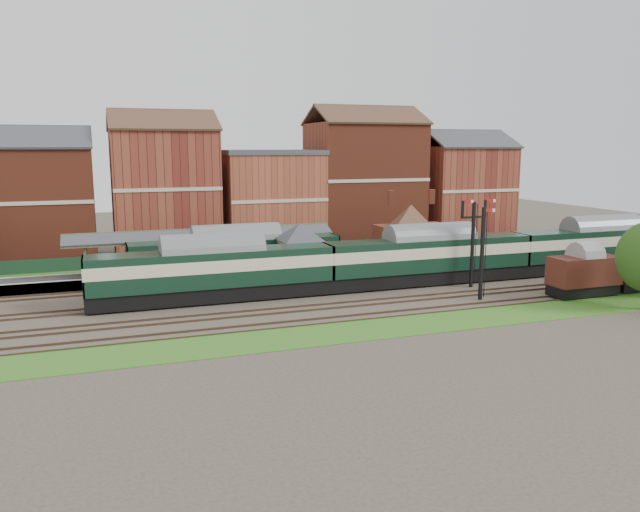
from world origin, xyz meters
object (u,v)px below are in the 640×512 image
object	(u,v)px
semaphore_bracket	(473,238)
goods_van_a	(640,271)
dmu_train	(429,256)
platform_railcar	(236,256)
signal_box	(300,253)

from	to	relation	value
semaphore_bracket	goods_van_a	bearing A→B (deg)	-25.70
semaphore_bracket	goods_van_a	xyz separation A→B (m)	(13.50, -6.50, -2.77)
semaphore_bracket	dmu_train	distance (m)	4.44
platform_railcar	goods_van_a	bearing A→B (deg)	-24.56
signal_box	semaphore_bracket	bearing A→B (deg)	-20.92
dmu_train	goods_van_a	size ratio (longest dim) A/B	11.59
dmu_train	platform_railcar	xyz separation A→B (m)	(-17.27, 6.50, -0.06)
signal_box	goods_van_a	distance (m)	31.09
platform_railcar	dmu_train	bearing A→B (deg)	-20.63
dmu_train	platform_railcar	distance (m)	18.45
semaphore_bracket	goods_van_a	size ratio (longest dim) A/B	1.53
signal_box	semaphore_bracket	xyz separation A→B (m)	(15.04, -5.75, 1.44)
signal_box	platform_railcar	world-z (taller)	signal_box
dmu_train	platform_railcar	bearing A→B (deg)	159.37
semaphore_bracket	dmu_train	world-z (taller)	semaphore_bracket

